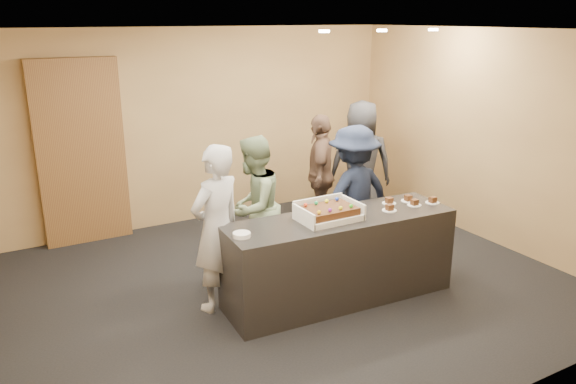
% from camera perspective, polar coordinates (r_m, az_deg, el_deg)
% --- Properties ---
extents(room, '(6.04, 6.00, 2.70)m').
position_cam_1_polar(room, '(5.77, -0.52, 2.59)').
color(room, black).
rests_on(room, ground).
extents(serving_counter, '(2.44, 0.84, 0.90)m').
position_cam_1_polar(serving_counter, '(5.83, 5.23, -6.72)').
color(serving_counter, black).
rests_on(serving_counter, floor).
extents(storage_cabinet, '(1.07, 0.15, 2.35)m').
position_cam_1_polar(storage_cabinet, '(7.56, -20.28, 3.73)').
color(storage_cabinet, brown).
rests_on(storage_cabinet, floor).
extents(cake_box, '(0.61, 0.42, 0.18)m').
position_cam_1_polar(cake_box, '(5.59, 4.04, -2.32)').
color(cake_box, white).
rests_on(cake_box, serving_counter).
extents(sheet_cake, '(0.51, 0.35, 0.11)m').
position_cam_1_polar(sheet_cake, '(5.55, 4.18, -1.87)').
color(sheet_cake, '#3A1C0D').
rests_on(sheet_cake, cake_box).
extents(plate_stack, '(0.16, 0.16, 0.04)m').
position_cam_1_polar(plate_stack, '(5.15, -4.73, -4.36)').
color(plate_stack, white).
rests_on(plate_stack, serving_counter).
extents(slice_a, '(0.15, 0.15, 0.07)m').
position_cam_1_polar(slice_a, '(5.91, 10.27, -1.66)').
color(slice_a, white).
rests_on(slice_a, serving_counter).
extents(slice_b, '(0.15, 0.15, 0.07)m').
position_cam_1_polar(slice_b, '(6.13, 10.24, -0.96)').
color(slice_b, white).
rests_on(slice_b, serving_counter).
extents(slice_c, '(0.15, 0.15, 0.07)m').
position_cam_1_polar(slice_c, '(6.12, 12.72, -1.13)').
color(slice_c, white).
rests_on(slice_c, serving_counter).
extents(slice_d, '(0.15, 0.15, 0.07)m').
position_cam_1_polar(slice_d, '(6.25, 12.10, -0.72)').
color(slice_d, white).
rests_on(slice_d, serving_counter).
extents(slice_e, '(0.15, 0.15, 0.07)m').
position_cam_1_polar(slice_e, '(6.25, 14.47, -0.88)').
color(slice_e, white).
rests_on(slice_e, serving_counter).
extents(person_server_grey, '(0.72, 0.60, 1.69)m').
position_cam_1_polar(person_server_grey, '(5.54, -7.25, -3.71)').
color(person_server_grey, '#AEAEB3').
rests_on(person_server_grey, floor).
extents(person_sage_man, '(0.99, 0.95, 1.60)m').
position_cam_1_polar(person_sage_man, '(6.24, -3.52, -1.57)').
color(person_sage_man, gray).
rests_on(person_sage_man, floor).
extents(person_navy_man, '(1.09, 0.67, 1.64)m').
position_cam_1_polar(person_navy_man, '(6.64, 6.63, -0.27)').
color(person_navy_man, '#182138').
rests_on(person_navy_man, floor).
extents(person_brown_extra, '(0.88, 1.00, 1.62)m').
position_cam_1_polar(person_brown_extra, '(7.52, 3.31, 1.83)').
color(person_brown_extra, brown).
rests_on(person_brown_extra, floor).
extents(person_dark_suit, '(1.02, 0.91, 1.76)m').
position_cam_1_polar(person_dark_suit, '(7.81, 7.40, 2.83)').
color(person_dark_suit, '#29292E').
rests_on(person_dark_suit, floor).
extents(ceiling_spotlights, '(1.72, 0.12, 0.03)m').
position_cam_1_polar(ceiling_spotlights, '(6.89, 9.52, 15.89)').
color(ceiling_spotlights, '#FFEAC6').
rests_on(ceiling_spotlights, ceiling).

